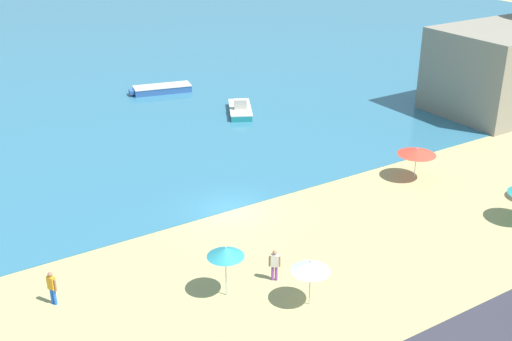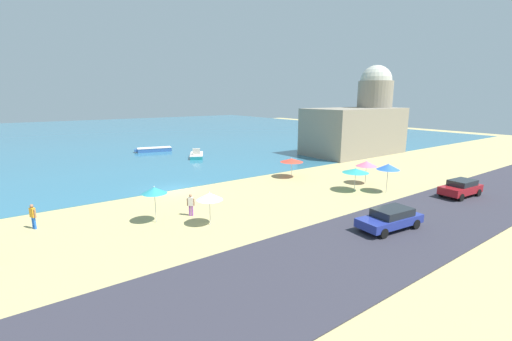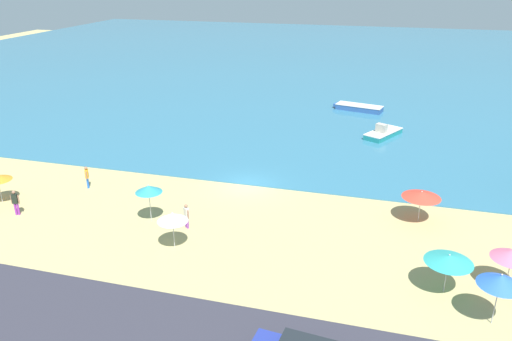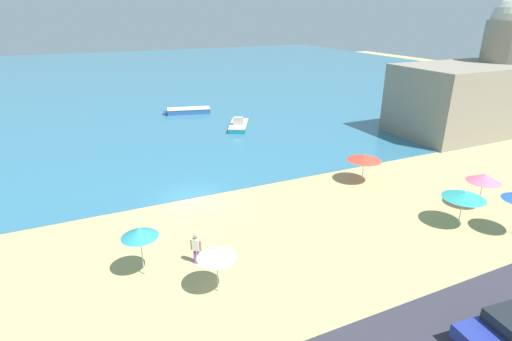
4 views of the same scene
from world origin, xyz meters
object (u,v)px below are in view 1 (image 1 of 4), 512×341
beach_umbrella_1 (225,252)px  skiff_offshore (240,109)px  bather_1 (52,286)px  bather_2 (275,264)px  beach_umbrella_7 (417,152)px  beach_umbrella_0 (311,266)px  skiff_nearshore (162,89)px

beach_umbrella_1 → skiff_offshore: beach_umbrella_1 is taller
bather_1 → skiff_offshore: (20.78, 18.14, -0.56)m
bather_1 → bather_2: (9.51, -3.75, -0.03)m
bather_1 → beach_umbrella_7: bearing=2.6°
beach_umbrella_7 → bather_2: (-14.13, -4.83, -0.96)m
bather_1 → bather_2: bather_1 is taller
skiff_offshore → beach_umbrella_7: bearing=-80.5°
beach_umbrella_7 → beach_umbrella_0: bearing=-152.3°
beach_umbrella_0 → bather_1: (-9.75, 6.22, -1.08)m
skiff_nearshore → skiff_offshore: skiff_offshore is taller
skiff_offshore → bather_1: bearing=-138.9°
beach_umbrella_1 → skiff_offshore: size_ratio=0.52×
beach_umbrella_7 → bather_2: 14.96m
beach_umbrella_1 → skiff_offshore: (13.84, 21.72, -1.92)m
beach_umbrella_0 → skiff_offshore: 26.79m
bather_1 → skiff_offshore: bearing=41.1°
beach_umbrella_1 → skiff_nearshore: 32.43m
beach_umbrella_0 → bather_2: size_ratio=1.43×
beach_umbrella_7 → bather_2: beach_umbrella_7 is taller
bather_1 → skiff_offshore: size_ratio=0.34×
beach_umbrella_0 → beach_umbrella_1: 3.86m
bather_2 → skiff_nearshore: bather_2 is taller
bather_1 → skiff_nearshore: 32.25m
bather_2 → skiff_nearshore: 31.77m
beach_umbrella_1 → beach_umbrella_7: beach_umbrella_1 is taller
bather_1 → skiff_nearshore: bather_1 is taller
beach_umbrella_7 → bather_1: beach_umbrella_7 is taller
beach_umbrella_1 → skiff_nearshore: bearing=70.5°
bather_1 → skiff_offshore: 27.59m
bather_2 → skiff_nearshore: size_ratio=0.29×
beach_umbrella_1 → skiff_nearshore: beach_umbrella_1 is taller
beach_umbrella_0 → bather_1: size_ratio=1.39×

